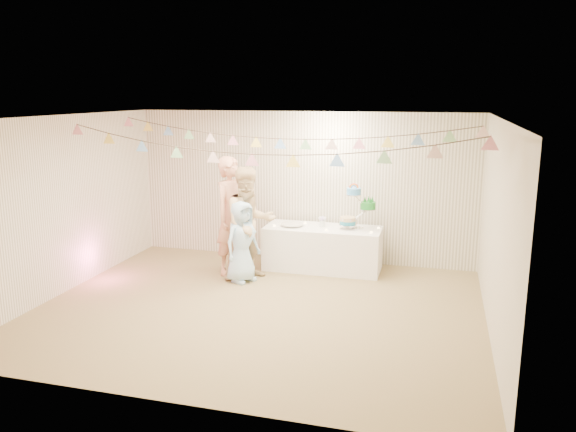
% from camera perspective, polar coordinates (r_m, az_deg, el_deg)
% --- Properties ---
extents(floor, '(6.00, 6.00, 0.00)m').
position_cam_1_polar(floor, '(7.84, -2.99, -9.38)').
color(floor, olive).
rests_on(floor, ground).
extents(ceiling, '(6.00, 6.00, 0.00)m').
position_cam_1_polar(ceiling, '(7.29, -3.22, 9.96)').
color(ceiling, silver).
rests_on(ceiling, ground).
extents(back_wall, '(6.00, 6.00, 0.00)m').
position_cam_1_polar(back_wall, '(9.82, 1.49, 2.99)').
color(back_wall, white).
rests_on(back_wall, ground).
extents(front_wall, '(6.00, 6.00, 0.00)m').
position_cam_1_polar(front_wall, '(5.23, -11.77, -5.83)').
color(front_wall, white).
rests_on(front_wall, ground).
extents(left_wall, '(5.00, 5.00, 0.00)m').
position_cam_1_polar(left_wall, '(8.86, -21.87, 1.05)').
color(left_wall, white).
rests_on(left_wall, ground).
extents(right_wall, '(5.00, 5.00, 0.00)m').
position_cam_1_polar(right_wall, '(7.13, 20.46, -1.44)').
color(right_wall, white).
rests_on(right_wall, ground).
extents(table, '(1.92, 0.77, 0.72)m').
position_cam_1_polar(table, '(9.42, 3.55, -3.29)').
color(table, white).
rests_on(table, floor).
extents(cake_stand, '(0.63, 0.37, 0.70)m').
position_cam_1_polar(cake_stand, '(9.21, 7.03, 1.01)').
color(cake_stand, silver).
rests_on(cake_stand, table).
extents(cake_bottom, '(0.31, 0.31, 0.15)m').
position_cam_1_polar(cake_bottom, '(9.23, 6.01, -0.63)').
color(cake_bottom, teal).
rests_on(cake_bottom, cake_stand).
extents(cake_middle, '(0.27, 0.27, 0.22)m').
position_cam_1_polar(cake_middle, '(9.27, 8.21, 1.08)').
color(cake_middle, '#1B7E27').
rests_on(cake_middle, cake_stand).
extents(cake_top_tier, '(0.25, 0.25, 0.19)m').
position_cam_1_polar(cake_top_tier, '(9.14, 6.67, 2.68)').
color(cake_top_tier, '#489AE3').
rests_on(cake_top_tier, cake_stand).
extents(platter, '(0.38, 0.38, 0.02)m').
position_cam_1_polar(platter, '(9.39, 0.43, -0.81)').
color(platter, white).
rests_on(platter, table).
extents(posy, '(0.15, 0.15, 0.18)m').
position_cam_1_polar(posy, '(9.36, 3.51, -0.39)').
color(posy, white).
rests_on(posy, table).
extents(person_adult_a, '(0.66, 0.81, 1.93)m').
position_cam_1_polar(person_adult_a, '(9.10, -5.70, 0.01)').
color(person_adult_a, tan).
rests_on(person_adult_a, floor).
extents(person_adult_b, '(1.10, 1.08, 1.79)m').
position_cam_1_polar(person_adult_b, '(8.85, -3.95, -0.75)').
color(person_adult_b, '#DBB987').
rests_on(person_adult_b, floor).
extents(person_child, '(0.66, 0.75, 1.29)m').
position_cam_1_polar(person_child, '(8.76, -4.71, -2.62)').
color(person_child, '#B4E0FF').
rests_on(person_child, floor).
extents(bunting_back, '(5.60, 1.10, 0.40)m').
position_cam_1_polar(bunting_back, '(8.35, -0.79, 8.58)').
color(bunting_back, pink).
rests_on(bunting_back, ceiling).
extents(bunting_front, '(5.60, 0.90, 0.36)m').
position_cam_1_polar(bunting_front, '(7.12, -3.71, 7.63)').
color(bunting_front, '#72A5E5').
rests_on(bunting_front, ceiling).
extents(tealight_0, '(0.04, 0.04, 0.03)m').
position_cam_1_polar(tealight_0, '(9.38, -1.40, -0.98)').
color(tealight_0, '#FFD88C').
rests_on(tealight_0, table).
extents(tealight_1, '(0.04, 0.04, 0.03)m').
position_cam_1_polar(tealight_1, '(9.57, 1.75, -0.70)').
color(tealight_1, '#FFD88C').
rests_on(tealight_1, table).
extents(tealight_2, '(0.04, 0.04, 0.03)m').
position_cam_1_polar(tealight_2, '(9.10, 3.92, -1.42)').
color(tealight_2, '#FFD88C').
rests_on(tealight_2, table).
extents(tealight_3, '(0.04, 0.04, 0.03)m').
position_cam_1_polar(tealight_3, '(9.48, 5.92, -0.89)').
color(tealight_3, '#FFD88C').
rests_on(tealight_3, table).
extents(tealight_4, '(0.04, 0.04, 0.03)m').
position_cam_1_polar(tealight_4, '(9.03, 8.45, -1.64)').
color(tealight_4, '#FFD88C').
rests_on(tealight_4, table).
extents(tealight_5, '(0.04, 0.04, 0.03)m').
position_cam_1_polar(tealight_5, '(9.34, 9.18, -1.19)').
color(tealight_5, '#FFD88C').
rests_on(tealight_5, table).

